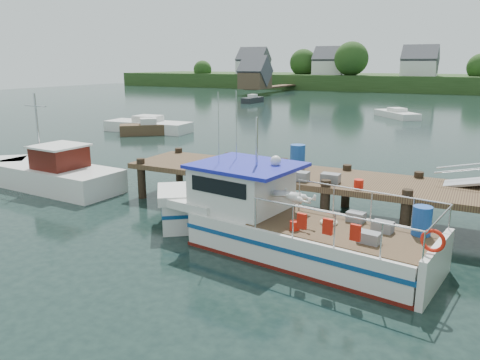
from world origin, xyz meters
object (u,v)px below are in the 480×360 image
at_px(moored_rowboat, 149,128).
at_px(moored_d, 397,114).
at_px(moored_a, 148,126).
at_px(moored_e, 253,100).
at_px(work_boat, 48,173).
at_px(lobster_boat, 274,221).

xyz_separation_m(moored_rowboat, moored_d, (14.64, 20.02, -0.10)).
height_order(moored_a, moored_e, moored_a).
bearing_deg(moored_e, work_boat, -82.43).
bearing_deg(moored_rowboat, moored_d, 44.44).
distance_m(moored_rowboat, moored_a, 1.52).
bearing_deg(moored_d, moored_a, -139.05).
distance_m(work_boat, moored_a, 16.84).
height_order(lobster_boat, moored_rowboat, lobster_boat).
xyz_separation_m(work_boat, moored_rowboat, (-5.80, 14.25, -0.18)).
xyz_separation_m(lobster_boat, moored_d, (-2.52, 36.08, -0.46)).
distance_m(work_boat, moored_rowboat, 15.39).
height_order(work_boat, moored_rowboat, work_boat).
xyz_separation_m(moored_d, moored_e, (-20.28, 9.44, 0.06)).
relative_size(moored_rowboat, moored_d, 0.75).
distance_m(moored_d, moored_e, 22.37).
bearing_deg(work_boat, moored_d, 78.93).
xyz_separation_m(work_boat, moored_a, (-6.76, 15.43, -0.17)).
bearing_deg(work_boat, moored_e, 108.07).
bearing_deg(moored_e, moored_d, -32.05).
xyz_separation_m(moored_a, moored_d, (15.61, 18.85, -0.11)).
height_order(lobster_boat, work_boat, lobster_boat).
distance_m(lobster_boat, work_boat, 11.50).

